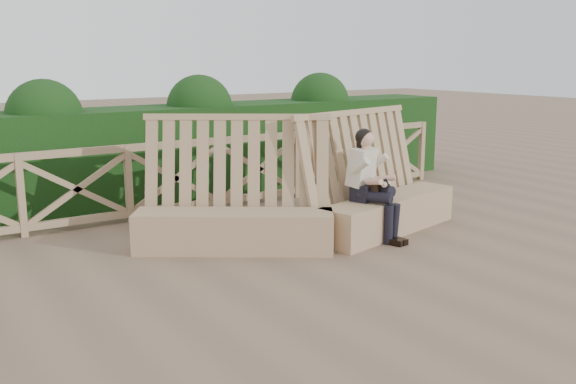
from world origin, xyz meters
TOP-DOWN VIEW (x-y plane):
  - ground at (0.00, 0.00)m, footprint 60.00×60.00m
  - bench at (0.92, 1.33)m, footprint 4.45×1.99m
  - woman at (1.56, 0.98)m, footprint 0.50×0.86m
  - guardrail at (0.00, 3.50)m, footprint 10.10×0.09m
  - hedge at (0.00, 4.70)m, footprint 12.00×1.20m

SIDE VIEW (x-z plane):
  - ground at x=0.00m, z-range 0.00..0.00m
  - bench at x=0.92m, z-range -0.40..1.22m
  - guardrail at x=0.00m, z-range 0.00..1.10m
  - hedge at x=0.00m, z-range 0.00..1.50m
  - woman at x=1.56m, z-range 0.06..1.47m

